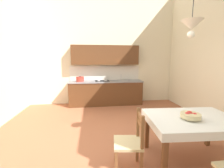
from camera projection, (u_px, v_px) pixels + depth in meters
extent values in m
cube|color=#A86042|center=(115.00, 145.00, 3.14)|extent=(6.12, 6.69, 0.10)
cube|color=beige|center=(103.00, 49.00, 5.84)|extent=(6.12, 0.12, 4.21)
cube|color=#56331C|center=(106.00, 93.00, 5.75)|extent=(2.68, 0.60, 0.86)
cube|color=gray|center=(106.00, 81.00, 5.67)|extent=(2.71, 0.63, 0.04)
cube|color=silver|center=(105.00, 73.00, 5.92)|extent=(2.68, 0.01, 0.55)
cube|color=#56331C|center=(105.00, 55.00, 5.65)|extent=(2.47, 0.34, 0.70)
cube|color=black|center=(107.00, 105.00, 5.55)|extent=(2.64, 0.02, 0.09)
cylinder|color=silver|center=(122.00, 81.00, 5.76)|extent=(0.34, 0.34, 0.02)
cylinder|color=silver|center=(121.00, 77.00, 5.88)|extent=(0.02, 0.02, 0.22)
cube|color=black|center=(102.00, 81.00, 5.66)|extent=(0.52, 0.42, 0.01)
cylinder|color=silver|center=(99.00, 81.00, 5.54)|extent=(0.11, 0.11, 0.01)
cylinder|color=silver|center=(106.00, 81.00, 5.58)|extent=(0.11, 0.11, 0.01)
cylinder|color=silver|center=(99.00, 80.00, 5.74)|extent=(0.11, 0.11, 0.01)
cylinder|color=silver|center=(105.00, 80.00, 5.77)|extent=(0.11, 0.11, 0.01)
cylinder|color=#B2382D|center=(80.00, 79.00, 5.52)|extent=(0.28, 0.28, 0.15)
cylinder|color=#B2382D|center=(80.00, 77.00, 5.51)|extent=(0.29, 0.29, 0.02)
sphere|color=black|center=(80.00, 76.00, 5.50)|extent=(0.04, 0.04, 0.04)
cube|color=brown|center=(193.00, 118.00, 2.48)|extent=(1.42, 1.04, 0.02)
cube|color=brown|center=(165.00, 157.00, 2.09)|extent=(0.07, 0.07, 0.73)
cube|color=brown|center=(147.00, 130.00, 2.91)|extent=(0.07, 0.07, 0.73)
cube|color=brown|center=(209.00, 128.00, 2.99)|extent=(0.07, 0.07, 0.73)
cube|color=white|center=(193.00, 118.00, 2.48)|extent=(1.48, 1.10, 0.00)
cube|color=white|center=(215.00, 137.00, 1.99)|extent=(1.41, 0.10, 0.12)
cube|color=white|center=(177.00, 111.00, 2.98)|extent=(1.41, 0.10, 0.12)
cube|color=white|center=(150.00, 122.00, 2.44)|extent=(0.07, 1.01, 0.12)
cube|color=#D1BC89|center=(128.00, 143.00, 2.32)|extent=(0.47, 0.47, 0.04)
cube|color=brown|center=(116.00, 164.00, 2.18)|extent=(0.05, 0.05, 0.41)
cube|color=brown|center=(116.00, 150.00, 2.53)|extent=(0.05, 0.05, 0.41)
cube|color=brown|center=(142.00, 148.00, 2.13)|extent=(0.05, 0.05, 0.93)
cube|color=brown|center=(138.00, 135.00, 2.49)|extent=(0.05, 0.05, 0.93)
cube|color=brown|center=(140.00, 117.00, 2.25)|extent=(0.07, 0.32, 0.07)
cube|color=brown|center=(140.00, 124.00, 2.27)|extent=(0.07, 0.32, 0.07)
cylinder|color=beige|center=(190.00, 118.00, 2.40)|extent=(0.17, 0.17, 0.02)
cylinder|color=beige|center=(191.00, 116.00, 2.40)|extent=(0.30, 0.30, 0.07)
sphere|color=red|center=(187.00, 115.00, 2.40)|extent=(0.09, 0.09, 0.09)
sphere|color=red|center=(195.00, 115.00, 2.38)|extent=(0.08, 0.08, 0.08)
sphere|color=red|center=(189.00, 114.00, 2.42)|extent=(0.10, 0.10, 0.10)
cylinder|color=black|center=(194.00, 1.00, 2.21)|extent=(0.01, 0.01, 0.57)
cone|color=silver|center=(192.00, 25.00, 2.26)|extent=(0.32, 0.32, 0.14)
sphere|color=white|center=(191.00, 34.00, 2.28)|extent=(0.11, 0.11, 0.11)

